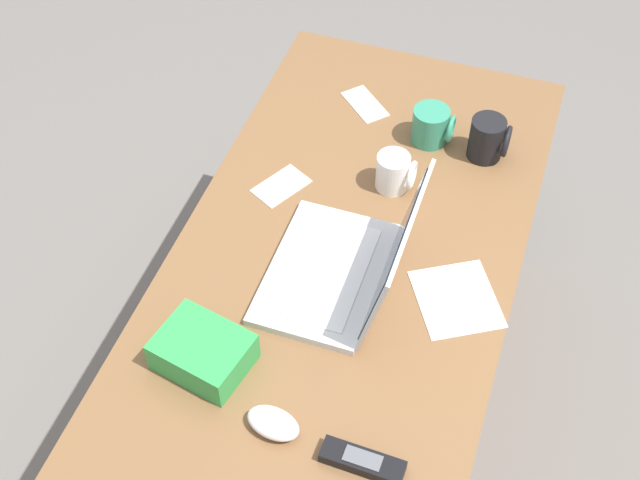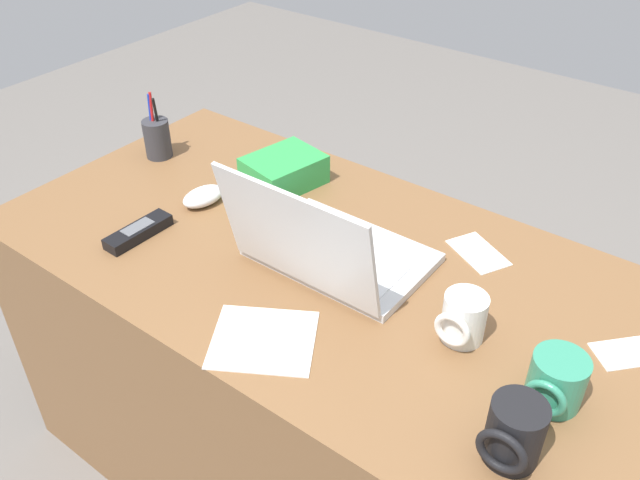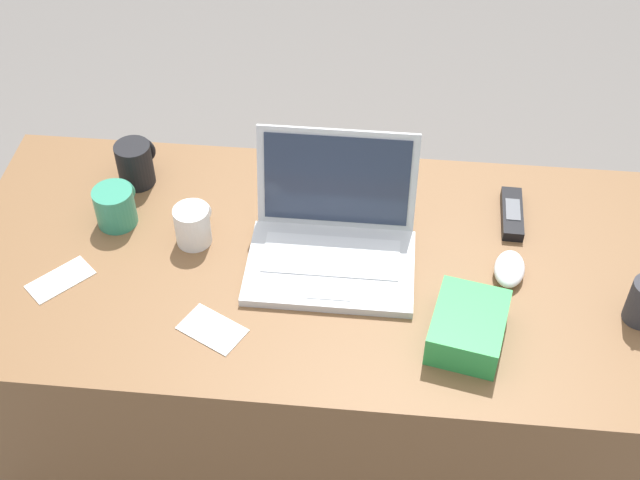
{
  "view_description": "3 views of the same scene",
  "coord_description": "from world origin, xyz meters",
  "px_view_note": "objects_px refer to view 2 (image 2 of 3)",
  "views": [
    {
      "loc": [
        1.09,
        0.33,
        2.12
      ],
      "look_at": [
        -0.01,
        -0.05,
        0.76
      ],
      "focal_mm": 48.97,
      "sensor_mm": 36.0,
      "label": 1
    },
    {
      "loc": [
        -0.57,
        0.84,
        1.51
      ],
      "look_at": [
        0.06,
        0.0,
        0.75
      ],
      "focal_mm": 37.18,
      "sensor_mm": 36.0,
      "label": 2
    },
    {
      "loc": [
        0.12,
        -1.23,
        1.99
      ],
      "look_at": [
        0.0,
        0.01,
        0.76
      ],
      "focal_mm": 48.33,
      "sensor_mm": 36.0,
      "label": 3
    }
  ],
  "objects_px": {
    "computer_mouse": "(204,196)",
    "coffee_mug_tall": "(514,433)",
    "pen_holder": "(157,138)",
    "snack_bag": "(284,171)",
    "coffee_mug_white": "(463,319)",
    "coffee_mug_spare": "(556,381)",
    "cordless_phone": "(138,232)",
    "laptop": "(328,249)"
  },
  "relations": [
    {
      "from": "laptop",
      "to": "pen_holder",
      "type": "height_order",
      "value": "laptop"
    },
    {
      "from": "coffee_mug_spare",
      "to": "pen_holder",
      "type": "bearing_deg",
      "value": -9.01
    },
    {
      "from": "laptop",
      "to": "snack_bag",
      "type": "bearing_deg",
      "value": -36.01
    },
    {
      "from": "computer_mouse",
      "to": "coffee_mug_spare",
      "type": "xyz_separation_m",
      "value": [
        -0.83,
        0.08,
        0.03
      ]
    },
    {
      "from": "computer_mouse",
      "to": "coffee_mug_spare",
      "type": "bearing_deg",
      "value": -176.9
    },
    {
      "from": "coffee_mug_white",
      "to": "pen_holder",
      "type": "bearing_deg",
      "value": -8.22
    },
    {
      "from": "coffee_mug_white",
      "to": "coffee_mug_tall",
      "type": "bearing_deg",
      "value": 133.39
    },
    {
      "from": "computer_mouse",
      "to": "coffee_mug_spare",
      "type": "height_order",
      "value": "coffee_mug_spare"
    },
    {
      "from": "laptop",
      "to": "snack_bag",
      "type": "relative_size",
      "value": 2.02
    },
    {
      "from": "coffee_mug_spare",
      "to": "cordless_phone",
      "type": "distance_m",
      "value": 0.86
    },
    {
      "from": "coffee_mug_tall",
      "to": "snack_bag",
      "type": "distance_m",
      "value": 0.83
    },
    {
      "from": "coffee_mug_white",
      "to": "coffee_mug_tall",
      "type": "distance_m",
      "value": 0.24
    },
    {
      "from": "coffee_mug_spare",
      "to": "cordless_phone",
      "type": "xyz_separation_m",
      "value": [
        0.85,
        0.09,
        -0.03
      ]
    },
    {
      "from": "laptop",
      "to": "cordless_phone",
      "type": "xyz_separation_m",
      "value": [
        0.38,
        0.15,
        -0.04
      ]
    },
    {
      "from": "computer_mouse",
      "to": "coffee_mug_tall",
      "type": "height_order",
      "value": "coffee_mug_tall"
    },
    {
      "from": "computer_mouse",
      "to": "coffee_mug_white",
      "type": "height_order",
      "value": "coffee_mug_white"
    },
    {
      "from": "laptop",
      "to": "computer_mouse",
      "type": "relative_size",
      "value": 3.36
    },
    {
      "from": "coffee_mug_tall",
      "to": "coffee_mug_spare",
      "type": "distance_m",
      "value": 0.14
    },
    {
      "from": "coffee_mug_tall",
      "to": "coffee_mug_spare",
      "type": "height_order",
      "value": "coffee_mug_tall"
    },
    {
      "from": "cordless_phone",
      "to": "snack_bag",
      "type": "height_order",
      "value": "snack_bag"
    },
    {
      "from": "coffee_mug_spare",
      "to": "pen_holder",
      "type": "relative_size",
      "value": 0.59
    },
    {
      "from": "coffee_mug_tall",
      "to": "snack_bag",
      "type": "bearing_deg",
      "value": -28.01
    },
    {
      "from": "snack_bag",
      "to": "coffee_mug_spare",
      "type": "bearing_deg",
      "value": 161.06
    },
    {
      "from": "coffee_mug_tall",
      "to": "cordless_phone",
      "type": "distance_m",
      "value": 0.84
    },
    {
      "from": "computer_mouse",
      "to": "pen_holder",
      "type": "height_order",
      "value": "pen_holder"
    },
    {
      "from": "computer_mouse",
      "to": "coffee_mug_white",
      "type": "distance_m",
      "value": 0.66
    },
    {
      "from": "coffee_mug_spare",
      "to": "pen_holder",
      "type": "distance_m",
      "value": 1.09
    },
    {
      "from": "coffee_mug_tall",
      "to": "cordless_phone",
      "type": "height_order",
      "value": "coffee_mug_tall"
    },
    {
      "from": "pen_holder",
      "to": "laptop",
      "type": "bearing_deg",
      "value": 169.36
    },
    {
      "from": "coffee_mug_tall",
      "to": "pen_holder",
      "type": "height_order",
      "value": "pen_holder"
    },
    {
      "from": "coffee_mug_spare",
      "to": "computer_mouse",
      "type": "bearing_deg",
      "value": -5.63
    },
    {
      "from": "snack_bag",
      "to": "laptop",
      "type": "bearing_deg",
      "value": 143.99
    },
    {
      "from": "cordless_phone",
      "to": "computer_mouse",
      "type": "bearing_deg",
      "value": -95.47
    },
    {
      "from": "computer_mouse",
      "to": "coffee_mug_spare",
      "type": "distance_m",
      "value": 0.84
    },
    {
      "from": "pen_holder",
      "to": "snack_bag",
      "type": "distance_m",
      "value": 0.35
    },
    {
      "from": "pen_holder",
      "to": "coffee_mug_white",
      "type": "bearing_deg",
      "value": 171.78
    },
    {
      "from": "coffee_mug_tall",
      "to": "pen_holder",
      "type": "relative_size",
      "value": 0.62
    },
    {
      "from": "laptop",
      "to": "coffee_mug_spare",
      "type": "xyz_separation_m",
      "value": [
        -0.47,
        0.06,
        -0.0
      ]
    },
    {
      "from": "laptop",
      "to": "coffee_mug_white",
      "type": "bearing_deg",
      "value": 176.89
    },
    {
      "from": "laptop",
      "to": "coffee_mug_spare",
      "type": "relative_size",
      "value": 3.48
    },
    {
      "from": "cordless_phone",
      "to": "pen_holder",
      "type": "distance_m",
      "value": 0.35
    },
    {
      "from": "laptop",
      "to": "computer_mouse",
      "type": "xyz_separation_m",
      "value": [
        0.36,
        -0.03,
        -0.03
      ]
    }
  ]
}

